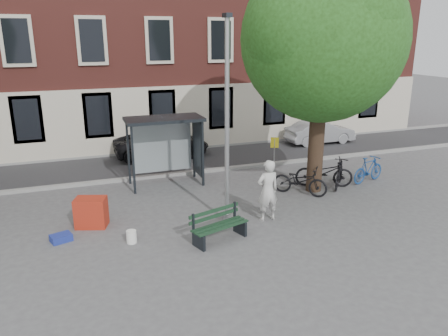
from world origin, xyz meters
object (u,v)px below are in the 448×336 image
bike_c (300,181)px  car_dark (162,144)px  painter (268,190)px  bike_d (339,174)px  lamppost (227,133)px  bench (219,227)px  bike_a (324,172)px  bike_b (368,169)px  red_stand (91,212)px  notice_sign (274,151)px  bus_shelter (174,135)px  car_silver (320,132)px

bike_c → car_dark: bearing=72.2°
painter → bike_d: (3.88, 1.86, -0.44)m
painter → lamppost: bearing=-19.4°
bench → bike_a: (5.27, 2.96, 0.16)m
bike_b → red_stand: bike_b is taller
bench → red_stand: bearing=128.5°
lamppost → bike_c: size_ratio=3.08×
painter → bike_b: painter is taller
bike_b → notice_sign: notice_sign is taller
bench → bike_c: bearing=14.1°
bench → car_dark: size_ratio=0.40×
painter → red_stand: painter is taller
bus_shelter → bike_b: bus_shelter is taller
bike_c → bike_d: bike_d is taller
bike_a → bike_c: bearing=136.1°
bike_b → car_silver: (1.71, 6.24, 0.09)m
lamppost → bench: lamppost is taller
bike_a → bike_c: bike_a is taller
bench → red_stand: size_ratio=1.97×
bus_shelter → bench: bus_shelter is taller
bus_shelter → car_silver: bearing=22.9°
bus_shelter → red_stand: (-3.36, -3.11, -1.47)m
bench → car_dark: 9.33m
bike_b → car_silver: bearing=-31.4°
notice_sign → painter: bearing=-95.0°
bike_c → car_silver: 8.20m
bike_d → red_stand: bearing=44.8°
bus_shelter → bench: 5.52m
bus_shelter → painter: bearing=-68.0°
bike_d → bike_a: bearing=12.6°
bike_c → bike_d: size_ratio=1.12×
painter → bike_d: bearing=-156.6°
bike_a → car_dark: 8.01m
painter → bike_b: (5.30, 1.97, -0.46)m
painter → bench: bearing=21.5°
bike_b → bike_c: bike_c is taller
bike_c → bike_d: (1.80, 0.21, 0.01)m
bike_b → bike_c: (-3.21, -0.32, 0.01)m
bike_c → notice_sign: size_ratio=1.11×
bike_d → notice_sign: size_ratio=0.99×
bike_a → bike_d: bike_a is taller
bike_d → lamppost: bearing=58.0°
bus_shelter → bike_c: bus_shelter is taller
red_stand → bike_b: bearing=3.3°
bike_b → bike_c: size_ratio=0.86×
bike_a → car_dark: bearing=63.1°
lamppost → car_silver: bearing=43.7°
bike_b → notice_sign: 3.78m
bike_a → bike_d: (0.49, -0.28, -0.03)m
bench → bus_shelter: bearing=71.3°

